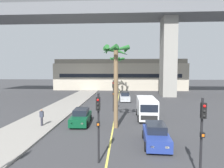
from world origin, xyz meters
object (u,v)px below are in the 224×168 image
object	(u,v)px
car_queue_second	(125,97)
traffic_light_median_far	(113,91)
pedestrian_near_crosswalk	(42,117)
car_queue_front	(156,135)
palm_tree_near_median	(117,64)
traffic_light_right_far_corner	(202,128)
traffic_light_median_near	(98,119)
palm_tree_mid_median	(116,64)
delivery_van	(146,107)
car_queue_third	(81,117)

from	to	relation	value
car_queue_second	traffic_light_median_far	bearing A→B (deg)	-100.66
pedestrian_near_crosswalk	traffic_light_median_far	bearing A→B (deg)	48.88
car_queue_front	palm_tree_near_median	bearing A→B (deg)	97.26
car_queue_second	traffic_light_right_far_corner	xyz separation A→B (m)	(3.55, -24.77, 1.99)
traffic_light_median_near	pedestrian_near_crosswalk	bearing A→B (deg)	132.91
traffic_light_median_near	palm_tree_near_median	distance (m)	33.51
palm_tree_near_median	palm_tree_mid_median	distance (m)	26.08
traffic_light_median_near	palm_tree_near_median	xyz separation A→B (m)	(0.06, 33.24, 4.23)
palm_tree_near_median	palm_tree_mid_median	size ratio (longest dim) A/B	1.07
car_queue_second	traffic_light_right_far_corner	bearing A→B (deg)	-81.84
traffic_light_right_far_corner	delivery_van	bearing A→B (deg)	95.47
car_queue_second	traffic_light_median_near	distance (m)	23.34
pedestrian_near_crosswalk	car_queue_second	bearing A→B (deg)	63.22
traffic_light_median_near	palm_tree_mid_median	bearing A→B (deg)	84.09
palm_tree_near_median	car_queue_third	bearing A→B (deg)	-96.71
palm_tree_mid_median	pedestrian_near_crosswalk	distance (m)	8.81
car_queue_front	traffic_light_median_near	bearing A→B (deg)	-140.78
palm_tree_mid_median	pedestrian_near_crosswalk	xyz separation A→B (m)	(-7.18, -0.26, -5.09)
car_queue_third	car_queue_second	bearing A→B (deg)	72.71
palm_tree_near_median	delivery_van	bearing A→B (deg)	-79.68
car_queue_front	traffic_light_right_far_corner	bearing A→B (deg)	-73.27
delivery_van	traffic_light_median_far	world-z (taller)	traffic_light_median_far
traffic_light_right_far_corner	pedestrian_near_crosswalk	size ratio (longest dim) A/B	2.59
car_queue_second	pedestrian_near_crosswalk	xyz separation A→B (m)	(-8.21, -16.26, 0.28)
pedestrian_near_crosswalk	car_queue_third	bearing A→B (deg)	20.71
car_queue_third	pedestrian_near_crosswalk	size ratio (longest dim) A/B	2.57
car_queue_second	palm_tree_near_median	xyz separation A→B (m)	(-1.71, 10.05, 6.22)
car_queue_third	traffic_light_right_far_corner	bearing A→B (deg)	-50.25
car_queue_third	delivery_van	world-z (taller)	delivery_van
traffic_light_median_far	palm_tree_mid_median	xyz separation A→B (m)	(0.62, -7.26, 3.37)
traffic_light_median_near	pedestrian_near_crosswalk	distance (m)	9.61
traffic_light_right_far_corner	traffic_light_median_far	distance (m)	16.84
car_queue_third	delivery_van	xyz separation A→B (m)	(7.00, 2.67, 0.57)
pedestrian_near_crosswalk	palm_tree_near_median	bearing A→B (deg)	76.13
delivery_van	palm_tree_near_median	world-z (taller)	palm_tree_near_median
traffic_light_right_far_corner	palm_tree_mid_median	xyz separation A→B (m)	(-4.58, 8.76, 3.37)
traffic_light_median_near	car_queue_front	bearing A→B (deg)	39.22
traffic_light_median_far	palm_tree_mid_median	distance (m)	8.03
traffic_light_median_far	traffic_light_right_far_corner	bearing A→B (deg)	-72.02
traffic_light_right_far_corner	pedestrian_near_crosswalk	xyz separation A→B (m)	(-11.76, 8.51, -1.72)
car_queue_front	palm_tree_near_median	xyz separation A→B (m)	(-3.83, 30.07, 6.22)
traffic_light_right_far_corner	traffic_light_median_far	bearing A→B (deg)	107.98
car_queue_second	car_queue_third	size ratio (longest dim) A/B	1.00
car_queue_second	palm_tree_near_median	size ratio (longest dim) A/B	0.49
delivery_van	palm_tree_near_median	size ratio (longest dim) A/B	0.62
car_queue_third	delivery_van	bearing A→B (deg)	20.89
traffic_light_median_far	car_queue_second	bearing A→B (deg)	79.34
traffic_light_right_far_corner	pedestrian_near_crosswalk	bearing A→B (deg)	144.12
car_queue_second	traffic_light_right_far_corner	world-z (taller)	traffic_light_right_far_corner
car_queue_second	car_queue_third	world-z (taller)	same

